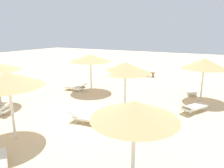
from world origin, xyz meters
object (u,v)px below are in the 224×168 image
bench_0 (148,73)px  lounger_3 (87,117)px  parasol_1 (204,64)px  parasol_5 (91,58)px  lounger_1 (193,107)px  parasol_4 (8,80)px  lounger_5 (76,87)px  lounger_7 (192,90)px  parasol_0 (134,110)px  parasol_3 (125,68)px

bench_0 → lounger_3: bearing=-85.7°
parasol_1 → bench_0: bearing=134.9°
parasol_5 → lounger_1: 8.03m
parasol_4 → parasol_1: bearing=55.4°
parasol_5 → lounger_5: size_ratio=1.60×
parasol_5 → lounger_7: (7.07, 3.11, -2.32)m
parasol_1 → lounger_1: parasol_1 is taller
lounger_3 → parasol_4: bearing=-121.9°
lounger_7 → parasol_1: bearing=-60.5°
parasol_1 → parasol_0: bearing=-95.4°
parasol_1 → parasol_3: parasol_3 is taller
lounger_1 → parasol_1: bearing=85.6°
parasol_4 → lounger_3: (1.78, 2.86, -2.37)m
parasol_1 → lounger_7: 2.72m
parasol_3 → lounger_7: (2.92, 5.77, -2.31)m
parasol_1 → parasol_3: 5.75m
lounger_5 → parasol_0: bearing=-43.2°
lounger_5 → bench_0: bearing=67.0°
lounger_1 → bench_0: size_ratio=1.29×
parasol_3 → lounger_1: parasol_3 is taller
parasol_0 → lounger_7: bearing=89.2°
parasol_1 → lounger_5: (-9.05, -2.15, -2.24)m
parasol_4 → lounger_1: parasol_4 is taller
parasol_4 → bench_0: bearing=86.8°
parasol_3 → bench_0: parasol_3 is taller
parasol_5 → bench_0: (2.13, 7.48, -2.30)m
lounger_5 → bench_0: lounger_5 is taller
parasol_0 → parasol_5: bearing=130.7°
parasol_4 → lounger_7: (5.78, 10.85, -2.36)m
parasol_3 → bench_0: bearing=101.3°
parasol_0 → bench_0: bearing=107.1°
lounger_3 → lounger_5: 6.19m
bench_0 → parasol_1: bearing=-45.1°
parasol_5 → lounger_7: size_ratio=1.61×
parasol_3 → parasol_4: bearing=-119.4°
parasol_5 → lounger_3: size_ratio=1.60×
parasol_1 → lounger_1: size_ratio=1.47×
parasol_3 → lounger_7: size_ratio=1.50×
parasol_0 → lounger_7: (0.16, 11.15, -2.21)m
parasol_3 → lounger_3: parasol_3 is taller
parasol_0 → lounger_5: size_ratio=1.41×
lounger_7 → bench_0: (-4.94, 4.37, 0.02)m
lounger_3 → lounger_7: (4.00, 7.99, 0.01)m
parasol_0 → parasol_5: (-6.91, 8.04, 0.12)m
parasol_3 → parasol_0: bearing=-62.9°
lounger_1 → lounger_3: (-4.58, -4.15, -0.00)m
parasol_5 → lounger_5: bearing=-161.7°
parasol_4 → bench_0: size_ratio=1.94×
lounger_3 → parasol_1: bearing=54.3°
parasol_0 → parasol_4: (-5.62, 0.30, 0.15)m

